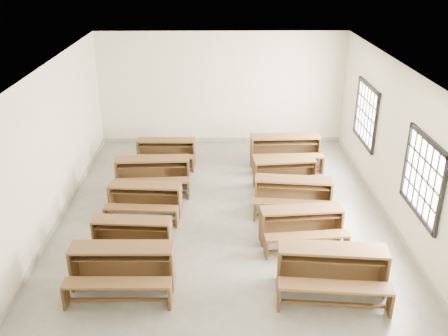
{
  "coord_description": "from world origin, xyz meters",
  "views": [
    {
      "loc": [
        -0.15,
        -9.65,
        5.28
      ],
      "look_at": [
        0.0,
        0.0,
        1.0
      ],
      "focal_mm": 40.0,
      "sensor_mm": 36.0,
      "label": 1
    }
  ],
  "objects_px": {
    "desk_set_4": "(166,150)",
    "desk_set_5": "(332,267)",
    "desk_set_8": "(285,171)",
    "desk_set_6": "(302,223)",
    "desk_set_9": "(285,148)",
    "desk_set_2": "(145,198)",
    "desk_set_0": "(122,265)",
    "desk_set_1": "(132,233)",
    "desk_set_3": "(153,172)",
    "desk_set_7": "(293,193)"
  },
  "relations": [
    {
      "from": "desk_set_6",
      "to": "desk_set_9",
      "type": "xyz_separation_m",
      "value": [
        0.16,
        3.76,
        0.06
      ]
    },
    {
      "from": "desk_set_2",
      "to": "desk_set_5",
      "type": "xyz_separation_m",
      "value": [
        3.42,
        -2.66,
        0.06
      ]
    },
    {
      "from": "desk_set_3",
      "to": "desk_set_5",
      "type": "bearing_deg",
      "value": -51.39
    },
    {
      "from": "desk_set_9",
      "to": "desk_set_3",
      "type": "bearing_deg",
      "value": -159.18
    },
    {
      "from": "desk_set_9",
      "to": "desk_set_5",
      "type": "bearing_deg",
      "value": -90.72
    },
    {
      "from": "desk_set_0",
      "to": "desk_set_1",
      "type": "xyz_separation_m",
      "value": [
        -0.01,
        1.1,
        -0.07
      ]
    },
    {
      "from": "desk_set_2",
      "to": "desk_set_9",
      "type": "bearing_deg",
      "value": 42.57
    },
    {
      "from": "desk_set_4",
      "to": "desk_set_8",
      "type": "relative_size",
      "value": 1.0
    },
    {
      "from": "desk_set_5",
      "to": "desk_set_4",
      "type": "bearing_deg",
      "value": 126.79
    },
    {
      "from": "desk_set_1",
      "to": "desk_set_5",
      "type": "xyz_separation_m",
      "value": [
        3.48,
        -1.24,
        0.08
      ]
    },
    {
      "from": "desk_set_1",
      "to": "desk_set_9",
      "type": "bearing_deg",
      "value": 54.47
    },
    {
      "from": "desk_set_6",
      "to": "desk_set_9",
      "type": "relative_size",
      "value": 0.9
    },
    {
      "from": "desk_set_1",
      "to": "desk_set_4",
      "type": "relative_size",
      "value": 0.99
    },
    {
      "from": "desk_set_5",
      "to": "desk_set_8",
      "type": "distance_m",
      "value": 4.03
    },
    {
      "from": "desk_set_2",
      "to": "desk_set_8",
      "type": "relative_size",
      "value": 1.04
    },
    {
      "from": "desk_set_2",
      "to": "desk_set_4",
      "type": "bearing_deg",
      "value": 90.1
    },
    {
      "from": "desk_set_3",
      "to": "desk_set_6",
      "type": "distance_m",
      "value": 3.94
    },
    {
      "from": "desk_set_2",
      "to": "desk_set_7",
      "type": "height_order",
      "value": "desk_set_7"
    },
    {
      "from": "desk_set_4",
      "to": "desk_set_6",
      "type": "height_order",
      "value": "desk_set_6"
    },
    {
      "from": "desk_set_4",
      "to": "desk_set_5",
      "type": "relative_size",
      "value": 0.82
    },
    {
      "from": "desk_set_5",
      "to": "desk_set_0",
      "type": "bearing_deg",
      "value": -176.41
    },
    {
      "from": "desk_set_2",
      "to": "desk_set_4",
      "type": "xyz_separation_m",
      "value": [
        0.21,
        2.73,
        -0.0
      ]
    },
    {
      "from": "desk_set_5",
      "to": "desk_set_9",
      "type": "relative_size",
      "value": 1.03
    },
    {
      "from": "desk_set_6",
      "to": "desk_set_4",
      "type": "bearing_deg",
      "value": 122.36
    },
    {
      "from": "desk_set_4",
      "to": "desk_set_8",
      "type": "distance_m",
      "value": 3.26
    },
    {
      "from": "desk_set_3",
      "to": "desk_set_6",
      "type": "bearing_deg",
      "value": -39.6
    },
    {
      "from": "desk_set_2",
      "to": "desk_set_3",
      "type": "xyz_separation_m",
      "value": [
        0.03,
        1.24,
        0.05
      ]
    },
    {
      "from": "desk_set_3",
      "to": "desk_set_9",
      "type": "relative_size",
      "value": 0.96
    },
    {
      "from": "desk_set_0",
      "to": "desk_set_2",
      "type": "distance_m",
      "value": 2.52
    },
    {
      "from": "desk_set_1",
      "to": "desk_set_6",
      "type": "bearing_deg",
      "value": 9.46
    },
    {
      "from": "desk_set_1",
      "to": "desk_set_2",
      "type": "bearing_deg",
      "value": 92.04
    },
    {
      "from": "desk_set_4",
      "to": "desk_set_5",
      "type": "distance_m",
      "value": 6.28
    },
    {
      "from": "desk_set_3",
      "to": "desk_set_6",
      "type": "xyz_separation_m",
      "value": [
        3.14,
        -2.38,
        -0.04
      ]
    },
    {
      "from": "desk_set_0",
      "to": "desk_set_9",
      "type": "distance_m",
      "value": 6.15
    },
    {
      "from": "desk_set_5",
      "to": "desk_set_9",
      "type": "distance_m",
      "value": 5.28
    },
    {
      "from": "desk_set_7",
      "to": "desk_set_0",
      "type": "bearing_deg",
      "value": -133.8
    },
    {
      "from": "desk_set_8",
      "to": "desk_set_1",
      "type": "bearing_deg",
      "value": -144.57
    },
    {
      "from": "desk_set_1",
      "to": "desk_set_6",
      "type": "height_order",
      "value": "desk_set_6"
    },
    {
      "from": "desk_set_4",
      "to": "desk_set_5",
      "type": "xyz_separation_m",
      "value": [
        3.21,
        -5.39,
        0.07
      ]
    },
    {
      "from": "desk_set_2",
      "to": "desk_set_3",
      "type": "distance_m",
      "value": 1.25
    },
    {
      "from": "desk_set_1",
      "to": "desk_set_9",
      "type": "relative_size",
      "value": 0.84
    },
    {
      "from": "desk_set_8",
      "to": "desk_set_2",
      "type": "bearing_deg",
      "value": -162.1
    },
    {
      "from": "desk_set_3",
      "to": "desk_set_8",
      "type": "xyz_separation_m",
      "value": [
        3.14,
        0.11,
        -0.07
      ]
    },
    {
      "from": "desk_set_0",
      "to": "desk_set_3",
      "type": "bearing_deg",
      "value": 89.69
    },
    {
      "from": "desk_set_0",
      "to": "desk_set_1",
      "type": "bearing_deg",
      "value": 91.45
    },
    {
      "from": "desk_set_2",
      "to": "desk_set_7",
      "type": "distance_m",
      "value": 3.19
    },
    {
      "from": "desk_set_0",
      "to": "desk_set_7",
      "type": "height_order",
      "value": "desk_set_0"
    },
    {
      "from": "desk_set_0",
      "to": "desk_set_5",
      "type": "bearing_deg",
      "value": -1.55
    },
    {
      "from": "desk_set_3",
      "to": "desk_set_0",
      "type": "bearing_deg",
      "value": -93.52
    },
    {
      "from": "desk_set_0",
      "to": "desk_set_6",
      "type": "distance_m",
      "value": 3.5
    }
  ]
}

